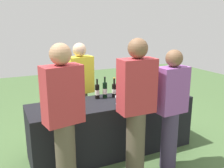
% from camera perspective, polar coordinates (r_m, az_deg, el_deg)
% --- Properties ---
extents(ground_plane, '(12.00, 12.00, 0.00)m').
position_cam_1_polar(ground_plane, '(3.94, 0.00, -14.92)').
color(ground_plane, '#476638').
extents(tasting_table, '(2.40, 0.72, 0.80)m').
position_cam_1_polar(tasting_table, '(3.76, 0.00, -9.62)').
color(tasting_table, black).
rests_on(tasting_table, ground_plane).
extents(wine_bottle_0, '(0.07, 0.07, 0.33)m').
position_cam_1_polar(wine_bottle_0, '(3.44, -11.35, -2.96)').
color(wine_bottle_0, black).
rests_on(wine_bottle_0, tasting_table).
extents(wine_bottle_1, '(0.08, 0.08, 0.31)m').
position_cam_1_polar(wine_bottle_1, '(3.52, -9.90, -2.65)').
color(wine_bottle_1, black).
rests_on(wine_bottle_1, tasting_table).
extents(wine_bottle_2, '(0.07, 0.07, 0.30)m').
position_cam_1_polar(wine_bottle_2, '(3.69, -3.41, -1.71)').
color(wine_bottle_2, black).
rests_on(wine_bottle_2, tasting_table).
extents(wine_bottle_3, '(0.07, 0.07, 0.33)m').
position_cam_1_polar(wine_bottle_3, '(3.71, -1.65, -1.41)').
color(wine_bottle_3, black).
rests_on(wine_bottle_3, tasting_table).
extents(wine_bottle_4, '(0.07, 0.07, 0.30)m').
position_cam_1_polar(wine_bottle_4, '(3.76, 0.50, -1.42)').
color(wine_bottle_4, black).
rests_on(wine_bottle_4, tasting_table).
extents(wine_bottle_5, '(0.08, 0.08, 0.30)m').
position_cam_1_polar(wine_bottle_5, '(3.93, 4.74, -0.76)').
color(wine_bottle_5, black).
rests_on(wine_bottle_5, tasting_table).
extents(wine_glass_0, '(0.07, 0.07, 0.13)m').
position_cam_1_polar(wine_glass_0, '(3.22, -12.11, -4.87)').
color(wine_glass_0, silver).
rests_on(wine_glass_0, tasting_table).
extents(wine_glass_1, '(0.07, 0.07, 0.14)m').
position_cam_1_polar(wine_glass_1, '(3.45, 1.30, -3.10)').
color(wine_glass_1, silver).
rests_on(wine_glass_1, tasting_table).
extents(wine_glass_2, '(0.07, 0.07, 0.14)m').
position_cam_1_polar(wine_glass_2, '(3.49, 2.64, -2.80)').
color(wine_glass_2, silver).
rests_on(wine_glass_2, tasting_table).
extents(wine_glass_3, '(0.07, 0.07, 0.14)m').
position_cam_1_polar(wine_glass_3, '(3.58, 5.61, -2.41)').
color(wine_glass_3, silver).
rests_on(wine_glass_3, tasting_table).
extents(wine_glass_4, '(0.07, 0.07, 0.15)m').
position_cam_1_polar(wine_glass_4, '(3.87, 10.79, -1.22)').
color(wine_glass_4, silver).
rests_on(wine_glass_4, tasting_table).
extents(wine_glass_5, '(0.06, 0.06, 0.13)m').
position_cam_1_polar(wine_glass_5, '(3.93, 11.59, -1.25)').
color(wine_glass_5, silver).
rests_on(wine_glass_5, tasting_table).
extents(ice_bucket, '(0.22, 0.22, 0.18)m').
position_cam_1_polar(ice_bucket, '(4.02, 8.64, -0.82)').
color(ice_bucket, silver).
rests_on(ice_bucket, tasting_table).
extents(server_pouring, '(0.42, 0.27, 1.59)m').
position_cam_1_polar(server_pouring, '(4.07, -7.21, -0.95)').
color(server_pouring, brown).
rests_on(server_pouring, ground_plane).
extents(guest_0, '(0.45, 0.30, 1.72)m').
position_cam_1_polar(guest_0, '(2.76, -11.06, -7.17)').
color(guest_0, brown).
rests_on(guest_0, ground_plane).
extents(guest_1, '(0.43, 0.24, 1.74)m').
position_cam_1_polar(guest_1, '(2.99, 5.66, -4.94)').
color(guest_1, brown).
rests_on(guest_1, ground_plane).
extents(guest_2, '(0.40, 0.24, 1.59)m').
position_cam_1_polar(guest_2, '(3.27, 13.44, -5.08)').
color(guest_2, '#3F3351').
rests_on(guest_2, ground_plane).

